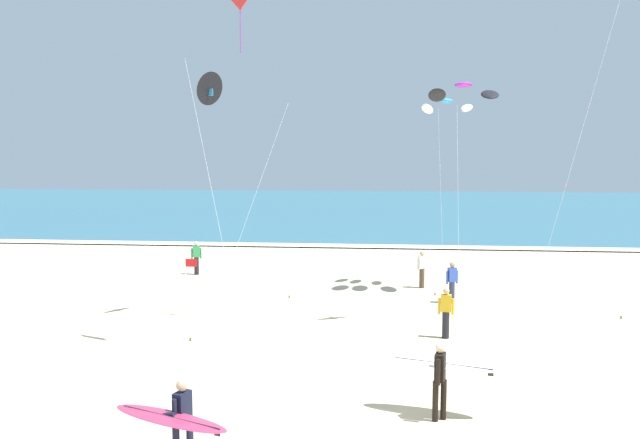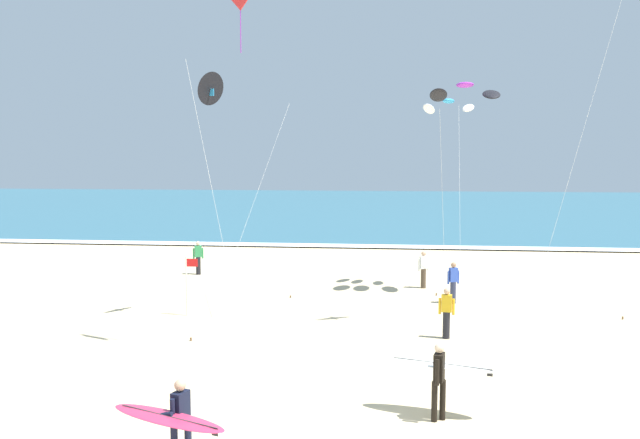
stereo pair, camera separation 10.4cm
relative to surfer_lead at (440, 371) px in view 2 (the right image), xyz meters
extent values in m
cube|color=#2D6075|center=(-2.10, 56.07, -1.01)|extent=(160.00, 60.00, 0.08)
cube|color=white|center=(-2.10, 26.37, -0.96)|extent=(160.00, 1.53, 0.01)
cylinder|color=black|center=(-0.13, -0.24, -0.61)|extent=(0.13, 0.13, 0.88)
cylinder|color=black|center=(0.05, -0.11, -0.61)|extent=(0.13, 0.13, 0.88)
cube|color=black|center=(-0.04, -0.18, 0.13)|extent=(0.27, 0.38, 0.60)
cube|color=blue|center=(-0.14, -0.15, 0.17)|extent=(0.06, 0.20, 0.32)
sphere|color=beige|center=(-0.04, -0.18, 0.55)|extent=(0.21, 0.21, 0.21)
cylinder|color=black|center=(-0.09, -0.40, 0.09)|extent=(0.09, 0.09, 0.56)
cylinder|color=black|center=(0.01, 0.05, 0.24)|extent=(0.09, 0.09, 0.26)
cylinder|color=black|center=(-0.03, 0.15, 0.11)|extent=(0.26, 0.13, 0.14)
ellipsoid|color=white|center=(0.04, 0.18, 0.07)|extent=(2.51, 1.05, 0.14)
cube|color=#333333|center=(0.04, 0.18, 0.11)|extent=(2.11, 0.51, 0.06)
cube|color=#262628|center=(1.04, -0.06, 0.00)|extent=(0.12, 0.04, 0.14)
cube|color=black|center=(-4.83, -3.01, 0.13)|extent=(0.30, 0.39, 0.60)
cube|color=white|center=(-4.93, -2.97, 0.17)|extent=(0.08, 0.19, 0.32)
sphere|color=tan|center=(-4.83, -3.01, 0.55)|extent=(0.21, 0.21, 0.21)
cylinder|color=black|center=(-4.90, -3.23, 0.24)|extent=(0.09, 0.09, 0.26)
cylinder|color=black|center=(-4.99, -3.29, 0.11)|extent=(0.26, 0.16, 0.14)
cylinder|color=black|center=(-4.75, -2.79, 0.09)|extent=(0.09, 0.09, 0.56)
ellipsoid|color=#D83359|center=(-4.95, -3.35, 0.07)|extent=(2.40, 1.33, 0.15)
cube|color=#333333|center=(-4.95, -3.35, 0.11)|extent=(1.95, 0.70, 0.08)
cube|color=#262628|center=(-4.02, -3.67, 0.00)|extent=(0.12, 0.05, 0.14)
ellipsoid|color=white|center=(2.01, 14.35, 6.56)|extent=(0.71, 1.13, 0.51)
ellipsoid|color=#2D99DB|center=(1.21, 14.56, 6.86)|extent=(0.71, 1.12, 0.20)
ellipsoid|color=white|center=(0.42, 14.77, 6.56)|extent=(0.71, 1.13, 0.51)
cylinder|color=silver|center=(0.97, 13.65, 2.75)|extent=(0.50, 1.83, 7.41)
cylinder|color=brown|center=(0.73, 12.74, -1.00)|extent=(0.06, 0.06, 0.10)
cylinder|color=silver|center=(5.05, 8.39, 5.40)|extent=(3.73, 2.18, 12.70)
cylinder|color=brown|center=(6.90, 9.48, -1.00)|extent=(0.06, 0.06, 0.10)
cylinder|color=purple|center=(-5.31, 4.31, 8.04)|extent=(0.02, 0.02, 1.15)
cylinder|color=silver|center=(-6.25, 4.78, 3.26)|extent=(1.89, 0.96, 8.42)
cylinder|color=brown|center=(-7.19, 5.25, -1.00)|extent=(0.06, 0.06, 0.10)
ellipsoid|color=black|center=(0.69, 13.08, 6.99)|extent=(0.74, 1.31, 0.59)
ellipsoid|color=purple|center=(1.72, 13.04, 7.37)|extent=(0.74, 1.31, 0.20)
ellipsoid|color=black|center=(2.74, 13.00, 6.99)|extent=(0.74, 1.31, 0.59)
cylinder|color=silver|center=(1.80, 15.12, 2.97)|extent=(0.18, 4.17, 7.84)
cylinder|color=brown|center=(1.88, 17.19, -1.00)|extent=(0.06, 0.06, 0.10)
cone|color=black|center=(-7.28, 8.18, 6.88)|extent=(0.96, 1.19, 1.14)
cube|color=#2D99DB|center=(-7.28, 8.18, 6.74)|extent=(0.36, 0.24, 0.24)
cylinder|color=silver|center=(-6.18, 9.92, 2.84)|extent=(2.22, 3.50, 7.57)
cylinder|color=brown|center=(-5.08, 11.66, -1.00)|extent=(0.06, 0.06, 0.10)
cylinder|color=black|center=(-10.21, 16.31, -0.63)|extent=(0.22, 0.22, 0.84)
cube|color=#339351|center=(-10.21, 16.31, 0.06)|extent=(0.36, 0.28, 0.54)
sphere|color=beige|center=(-10.21, 16.31, 0.44)|extent=(0.20, 0.20, 0.20)
cylinder|color=#339351|center=(-10.01, 16.39, -0.04)|extent=(0.08, 0.08, 0.50)
cylinder|color=#339351|center=(-10.40, 16.24, -0.04)|extent=(0.08, 0.08, 0.50)
cylinder|color=black|center=(0.63, 6.39, -0.63)|extent=(0.22, 0.22, 0.84)
cube|color=gold|center=(0.63, 6.39, 0.06)|extent=(0.34, 0.22, 0.54)
sphere|color=tan|center=(0.63, 6.39, 0.44)|extent=(0.20, 0.20, 0.20)
cylinder|color=gold|center=(0.42, 6.42, -0.04)|extent=(0.08, 0.08, 0.50)
cylinder|color=gold|center=(0.84, 6.36, -0.04)|extent=(0.08, 0.08, 0.50)
cylinder|color=#4C3D2D|center=(0.26, 14.22, -0.63)|extent=(0.22, 0.22, 0.84)
cube|color=white|center=(0.26, 14.22, 0.06)|extent=(0.37, 0.30, 0.54)
sphere|color=tan|center=(0.26, 14.22, 0.44)|extent=(0.20, 0.20, 0.20)
cylinder|color=white|center=(0.07, 14.13, -0.04)|extent=(0.08, 0.08, 0.50)
cylinder|color=white|center=(0.45, 14.31, -0.04)|extent=(0.08, 0.08, 0.50)
cylinder|color=#2D334C|center=(1.27, 11.37, -0.63)|extent=(0.22, 0.22, 0.84)
cube|color=#3351B7|center=(1.27, 11.37, 0.06)|extent=(0.37, 0.29, 0.54)
sphere|color=#A87A59|center=(1.27, 11.37, 0.44)|extent=(0.20, 0.20, 0.20)
cylinder|color=#3351B7|center=(1.07, 11.29, -0.04)|extent=(0.08, 0.08, 0.50)
cylinder|color=#3351B7|center=(1.46, 11.46, -0.04)|extent=(0.08, 0.08, 0.50)
cylinder|color=silver|center=(-8.29, 8.39, 0.00)|extent=(0.05, 0.05, 2.10)
cube|color=red|center=(-8.07, 8.39, 0.85)|extent=(0.40, 0.02, 0.28)
camera|label=1|loc=(-1.17, -14.39, 4.71)|focal=37.79mm
camera|label=2|loc=(-1.06, -14.38, 4.71)|focal=37.79mm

